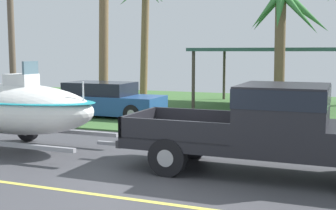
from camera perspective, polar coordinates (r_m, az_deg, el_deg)
The scene contains 7 objects.
ground at distance 17.53m, azimuth 10.81°, elevation -1.81°, with size 36.00×22.00×0.11m.
pickup_truck_towing at distance 9.54m, azimuth 14.13°, elevation -2.58°, with size 6.02×2.01×1.91m.
boat_on_trailer at distance 12.42m, azimuth -18.86°, elevation -0.38°, with size 5.98×2.35×2.33m.
parked_sedan_far at distance 17.85m, azimuth -8.09°, elevation 0.60°, with size 4.58×1.82×1.38m.
carport_awning at distance 20.80m, azimuth 14.58°, elevation 6.67°, with size 7.34×5.61×2.72m.
palm_tree_near_left at distance 16.83m, azimuth 14.39°, elevation 10.27°, with size 3.14×2.91×4.97m.
palm_tree_far_right at distance 25.35m, azimuth -3.11°, elevation 11.90°, with size 2.70×2.70×6.68m.
Camera 1 is at (3.26, -8.65, 2.58)m, focal length 48.12 mm.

